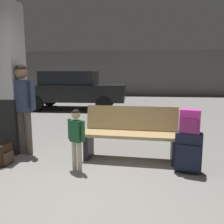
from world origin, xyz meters
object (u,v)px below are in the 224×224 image
(backpack_bright, at_px, (190,122))
(child, at_px, (76,133))
(adult, at_px, (23,100))
(parked_car_far, at_px, (73,89))
(structural_pillar, at_px, (5,80))
(suitcase, at_px, (188,152))
(bench, at_px, (130,133))
(backpack_dark_floor, at_px, (3,155))

(backpack_bright, relative_size, child, 0.36)
(adult, bearing_deg, parked_car_far, 96.44)
(adult, bearing_deg, structural_pillar, 157.41)
(child, height_order, adult, adult)
(suitcase, distance_m, backpack_bright, 0.45)
(structural_pillar, xyz_separation_m, parked_car_far, (-0.22, 5.26, -0.53))
(bench, height_order, parked_car_far, parked_car_far)
(child, relative_size, parked_car_far, 0.23)
(structural_pillar, xyz_separation_m, adult, (0.39, -0.16, -0.35))
(bench, xyz_separation_m, adult, (-1.91, 0.02, 0.55))
(adult, relative_size, parked_car_far, 0.39)
(structural_pillar, distance_m, backpack_bright, 3.29)
(bench, bearing_deg, structural_pillar, 175.39)
(suitcase, bearing_deg, structural_pillar, 167.73)
(suitcase, height_order, adult, adult)
(adult, distance_m, parked_car_far, 5.46)
(backpack_bright, bearing_deg, child, -175.80)
(structural_pillar, bearing_deg, bench, -4.61)
(child, distance_m, adult, 1.37)
(parked_car_far, bearing_deg, bench, -65.17)
(structural_pillar, height_order, child, structural_pillar)
(suitcase, xyz_separation_m, child, (-1.64, -0.12, 0.26))
(suitcase, height_order, backpack_dark_floor, suitcase)
(bench, relative_size, suitcase, 2.70)
(child, bearing_deg, adult, 150.28)
(backpack_bright, height_order, backpack_dark_floor, backpack_bright)
(backpack_dark_floor, relative_size, parked_car_far, 0.08)
(bench, distance_m, adult, 1.99)
(adult, height_order, parked_car_far, adult)
(structural_pillar, bearing_deg, suitcase, -12.27)
(backpack_bright, distance_m, backpack_dark_floor, 2.94)
(structural_pillar, bearing_deg, backpack_bright, -12.28)
(structural_pillar, relative_size, backpack_dark_floor, 7.94)
(suitcase, distance_m, child, 1.67)
(suitcase, xyz_separation_m, backpack_dark_floor, (-2.88, -0.02, -0.15))
(suitcase, distance_m, backpack_dark_floor, 2.88)
(structural_pillar, xyz_separation_m, bench, (2.30, -0.19, -0.90))
(suitcase, distance_m, parked_car_far, 6.87)
(bench, height_order, suitcase, bench)
(bench, bearing_deg, suitcase, -30.12)
(bench, bearing_deg, parked_car_far, 114.83)
(suitcase, bearing_deg, adult, 169.27)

